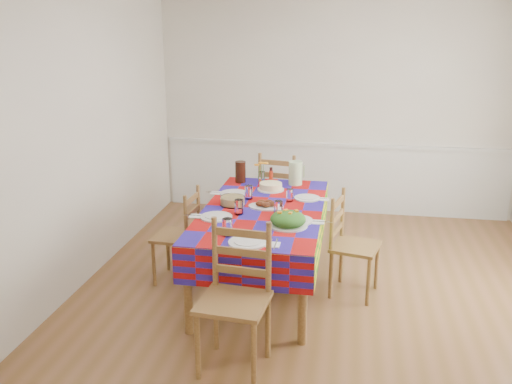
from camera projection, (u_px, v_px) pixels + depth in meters
room at (326, 153)px, 4.50m from camera, size 4.58×5.08×2.78m
wainscot at (333, 176)px, 7.09m from camera, size 4.41×0.06×0.92m
dining_table at (263, 217)px, 4.93m from camera, size 1.08×2.00×0.78m
setting_near_head at (241, 237)px, 4.15m from camera, size 0.47×0.32×0.14m
setting_left_near at (224, 213)px, 4.69m from camera, size 0.51×0.30×0.13m
setting_left_far at (238, 193)px, 5.26m from camera, size 0.50×0.30×0.13m
setting_right_near at (291, 216)px, 4.62m from camera, size 0.52×0.30×0.13m
setting_right_far at (302, 197)px, 5.14m from camera, size 0.47×0.27×0.12m
meat_platter at (266, 205)px, 4.93m from camera, size 0.32×0.23×0.06m
salad_platter at (288, 220)px, 4.45m from camera, size 0.33×0.33×0.14m
pasta_bowl at (233, 201)px, 4.98m from camera, size 0.23×0.23×0.08m
cake at (271, 187)px, 5.45m from camera, size 0.27×0.27×0.07m
serving_utensils at (278, 213)px, 4.78m from camera, size 0.13×0.29×0.01m
flower_vase at (261, 174)px, 5.66m from camera, size 0.15×0.12×0.24m
hot_sauce at (271, 175)px, 5.67m from camera, size 0.04×0.04×0.17m
green_pitcher at (296, 173)px, 5.62m from camera, size 0.14×0.14×0.24m
tea_pitcher at (240, 172)px, 5.70m from camera, size 0.11×0.11×0.22m
name_card at (239, 248)px, 3.99m from camera, size 0.09×0.03×0.02m
chair_near at (235, 299)px, 3.80m from camera, size 0.51×0.49×1.06m
chair_far at (280, 196)px, 6.17m from camera, size 0.52×0.50×1.03m
chair_left at (180, 236)px, 5.13m from camera, size 0.41×0.43×0.92m
chair_right at (351, 245)px, 4.88m from camera, size 0.49×0.50×0.94m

